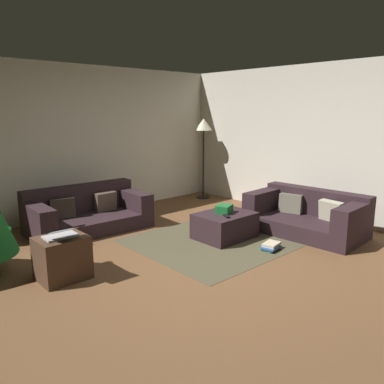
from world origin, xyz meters
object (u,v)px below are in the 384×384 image
Objects in this scene: ottoman at (225,226)px; side_table at (62,258)px; couch_right at (308,216)px; tv_remote at (226,216)px; corner_lamp at (204,131)px; laptop at (62,234)px; gift_box at (224,209)px; couch_left at (87,213)px; book_stack at (271,246)px.

ottoman is 2.37m from side_table.
couch_right is 1.31m from ottoman.
tv_remote is at bearing -10.06° from side_table.
corner_lamp is at bearing 52.83° from ottoman.
side_table is at bearing 88.01° from laptop.
tv_remote is (-0.13, -0.17, -0.05)m from gift_box.
gift_box reaches higher than tv_remote.
couch_left is 1.10× the size of corner_lamp.
gift_box is (0.01, 0.02, 0.24)m from ottoman.
tv_remote is 0.10× the size of corner_lamp.
tv_remote is at bearing -8.62° from laptop.
couch_left is 4.76× the size of laptop.
couch_right is 7.16× the size of gift_box.
couch_left is 7.60× the size of gift_box.
couch_right is at bearing 3.64° from tv_remote.
laptop is 2.67m from book_stack.
couch_right is at bearing -14.86° from side_table.
gift_box is 2.81m from corner_lamp.
tv_remote is (-0.13, -0.15, 0.20)m from ottoman.
tv_remote is (1.16, -1.90, 0.12)m from couch_left.
corner_lamp is at bearing -170.43° from couch_left.
corner_lamp is (1.60, 2.09, 0.99)m from gift_box.
ottoman is at bearing 128.74° from couch_left.
book_stack is 3.53m from corner_lamp.
book_stack is (2.44, -1.01, -0.19)m from side_table.
corner_lamp is (3.96, 1.86, 1.18)m from side_table.
corner_lamp is at bearing 25.20° from side_table.
couch_left is at bearing -172.82° from corner_lamp.
book_stack is at bearing -21.27° from laptop.
corner_lamp is at bearing 52.65° from gift_box.
couch_left is 1.84m from side_table.
ottoman is at bearing -106.34° from gift_box.
couch_right is 5.54× the size of book_stack.
couch_left is 11.45× the size of tv_remote.
corner_lamp is (1.52, 2.87, 1.37)m from book_stack.
side_table is at bearing 173.95° from ottoman.
couch_left is at bearing 41.88° from couch_right.
side_table is (-3.48, 0.92, -0.02)m from couch_right.
side_table is at bearing 157.55° from book_stack.
gift_box reaches higher than book_stack.
laptop reaches higher than gift_box.
corner_lamp is (0.48, 2.79, 1.16)m from couch_right.
laptop is 1.24× the size of book_stack.
laptop reaches higher than tv_remote.
gift_box is 0.63× the size of laptop.
couch_left is at bearing 55.44° from laptop.
ottoman is 3.41× the size of gift_box.
laptop is (-2.37, 0.17, 0.11)m from gift_box.
couch_left reaches higher than side_table.
couch_left is 1.06× the size of couch_right.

